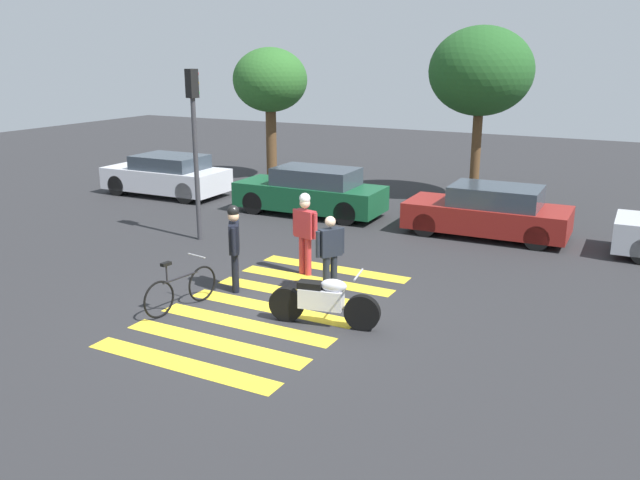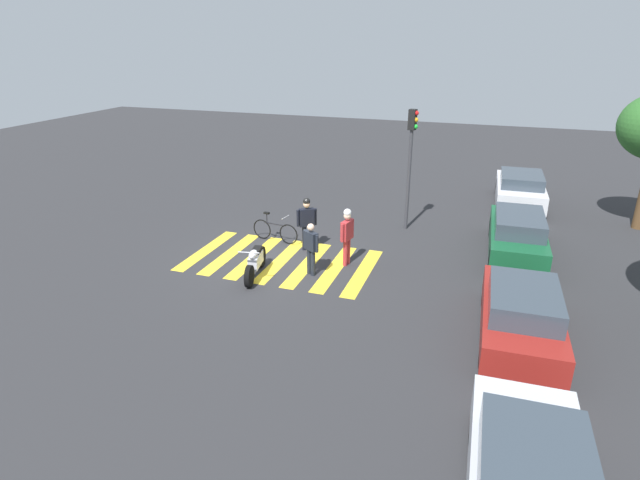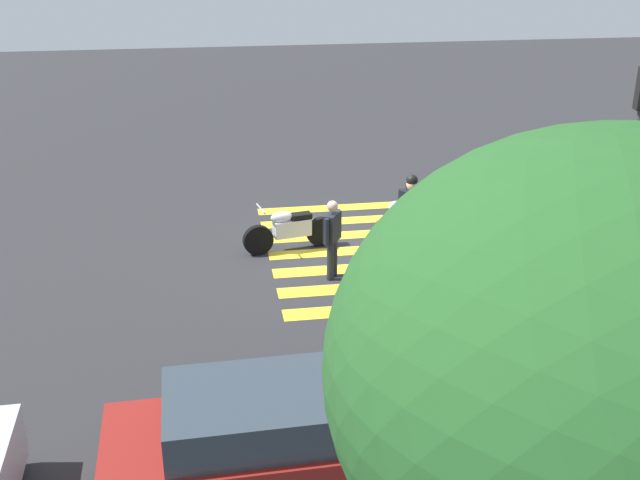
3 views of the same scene
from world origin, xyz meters
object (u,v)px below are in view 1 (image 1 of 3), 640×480
object	(u,v)px
pedestrian_bystander	(305,227)
car_green_compact	(311,192)
police_motorcycle	(323,301)
traffic_light_pole	(195,128)
officer_by_motorcycle	(234,242)
car_white_van	(167,176)
officer_on_foot	(330,250)
leaning_bicycle	(181,290)
car_maroon_wagon	(489,212)

from	to	relation	value
pedestrian_bystander	car_green_compact	xyz separation A→B (m)	(-2.58, 5.00, -0.38)
police_motorcycle	pedestrian_bystander	size ratio (longest dim) A/B	1.12
traffic_light_pole	officer_by_motorcycle	bearing A→B (deg)	-42.17
police_motorcycle	car_white_van	distance (m)	12.48
officer_on_foot	officer_by_motorcycle	distance (m)	1.95
police_motorcycle	leaning_bicycle	size ratio (longest dim) A/B	1.15
officer_on_foot	car_maroon_wagon	distance (m)	6.10
car_white_van	car_maroon_wagon	xyz separation A→B (m)	(11.06, -0.14, -0.02)
leaning_bicycle	car_white_van	distance (m)	10.83
officer_by_motorcycle	car_green_compact	world-z (taller)	officer_by_motorcycle
police_motorcycle	officer_on_foot	bearing A→B (deg)	112.92
leaning_bicycle	officer_on_foot	distance (m)	3.02
leaning_bicycle	pedestrian_bystander	world-z (taller)	pedestrian_bystander
officer_on_foot	car_maroon_wagon	world-z (taller)	officer_on_foot
leaning_bicycle	pedestrian_bystander	xyz separation A→B (m)	(1.09, 2.90, 0.68)
officer_on_foot	traffic_light_pole	xyz separation A→B (m)	(-4.85, 2.00, 2.00)
officer_by_motorcycle	car_green_compact	bearing A→B (deg)	105.54
police_motorcycle	pedestrian_bystander	xyz separation A→B (m)	(-1.67, 2.33, 0.61)
officer_on_foot	car_maroon_wagon	xyz separation A→B (m)	(1.74, 5.84, -0.26)
officer_by_motorcycle	car_maroon_wagon	distance (m)	7.51
pedestrian_bystander	car_white_van	xyz separation A→B (m)	(-8.30, 5.18, -0.39)
leaning_bicycle	car_green_compact	world-z (taller)	car_green_compact
police_motorcycle	car_green_compact	distance (m)	8.48
car_green_compact	car_maroon_wagon	bearing A→B (deg)	0.37
officer_on_foot	car_green_compact	distance (m)	6.84
officer_on_foot	car_white_van	world-z (taller)	officer_on_foot
car_green_compact	officer_on_foot	bearing A→B (deg)	-58.14
car_maroon_wagon	pedestrian_bystander	bearing A→B (deg)	-118.76
leaning_bicycle	officer_on_foot	size ratio (longest dim) A/B	1.10
officer_on_foot	traffic_light_pole	size ratio (longest dim) A/B	0.37
officer_by_motorcycle	car_maroon_wagon	world-z (taller)	officer_by_motorcycle
car_white_van	car_maroon_wagon	world-z (taller)	car_white_van
pedestrian_bystander	car_maroon_wagon	size ratio (longest dim) A/B	0.43
police_motorcycle	leaning_bicycle	distance (m)	2.82
officer_on_foot	car_maroon_wagon	bearing A→B (deg)	73.45
car_white_van	pedestrian_bystander	bearing A→B (deg)	-31.95
police_motorcycle	pedestrian_bystander	world-z (taller)	pedestrian_bystander
pedestrian_bystander	traffic_light_pole	size ratio (longest dim) A/B	0.42
leaning_bicycle	car_white_van	bearing A→B (deg)	131.74
pedestrian_bystander	leaning_bicycle	bearing A→B (deg)	-110.57
leaning_bicycle	car_green_compact	distance (m)	8.05
officer_by_motorcycle	officer_on_foot	bearing A→B (deg)	23.88
officer_by_motorcycle	traffic_light_pole	bearing A→B (deg)	137.83
car_green_compact	traffic_light_pole	world-z (taller)	traffic_light_pole
police_motorcycle	car_maroon_wagon	bearing A→B (deg)	81.56
car_green_compact	leaning_bicycle	bearing A→B (deg)	-79.30
pedestrian_bystander	officer_by_motorcycle	bearing A→B (deg)	-115.18
officer_by_motorcycle	police_motorcycle	bearing A→B (deg)	-16.93
police_motorcycle	leaning_bicycle	world-z (taller)	police_motorcycle
car_green_compact	car_maroon_wagon	size ratio (longest dim) A/B	1.06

